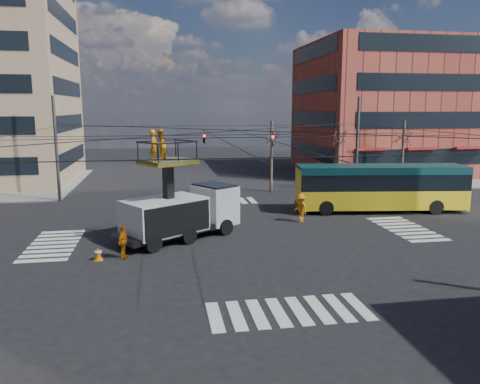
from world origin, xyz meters
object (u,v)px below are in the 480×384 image
utility_truck (181,202)px  traffic_cone (98,254)px  city_bus (380,187)px  flagger (301,208)px  worker_ground (123,242)px

utility_truck → traffic_cone: (-4.08, -3.21, -1.70)m
city_bus → flagger: 6.75m
utility_truck → city_bus: size_ratio=0.60×
city_bus → traffic_cone: 19.66m
traffic_cone → worker_ground: 1.27m
utility_truck → traffic_cone: 5.46m
utility_truck → traffic_cone: utility_truck is taller
worker_ground → flagger: 11.87m
city_bus → flagger: city_bus is taller
traffic_cone → worker_ground: bearing=4.6°
utility_truck → worker_ground: size_ratio=4.40×
utility_truck → flagger: utility_truck is taller
utility_truck → flagger: (7.56, 2.46, -1.12)m
utility_truck → flagger: 8.03m
traffic_cone → worker_ground: worker_ground is taller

